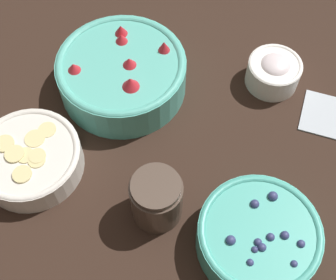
{
  "coord_description": "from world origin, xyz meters",
  "views": [
    {
      "loc": [
        0.15,
        -0.41,
        0.7
      ],
      "look_at": [
        0.02,
        -0.04,
        0.04
      ],
      "focal_mm": 50.0,
      "sensor_mm": 36.0,
      "label": 1
    }
  ],
  "objects_px": {
    "bowl_cream": "(274,71)",
    "jar_chocolate": "(156,199)",
    "bowl_bananas": "(29,158)",
    "bowl_strawberries": "(122,72)",
    "bowl_blueberries": "(258,236)"
  },
  "relations": [
    {
      "from": "bowl_cream",
      "to": "jar_chocolate",
      "type": "bearing_deg",
      "value": -109.7
    },
    {
      "from": "jar_chocolate",
      "to": "bowl_bananas",
      "type": "bearing_deg",
      "value": 178.71
    },
    {
      "from": "bowl_strawberries",
      "to": "bowl_blueberries",
      "type": "xyz_separation_m",
      "value": [
        0.3,
        -0.21,
        -0.01
      ]
    },
    {
      "from": "bowl_blueberries",
      "to": "bowl_bananas",
      "type": "height_order",
      "value": "bowl_blueberries"
    },
    {
      "from": "bowl_bananas",
      "to": "bowl_strawberries",
      "type": "bearing_deg",
      "value": 68.71
    },
    {
      "from": "bowl_cream",
      "to": "bowl_blueberries",
      "type": "bearing_deg",
      "value": -81.34
    },
    {
      "from": "bowl_blueberries",
      "to": "jar_chocolate",
      "type": "relative_size",
      "value": 1.94
    },
    {
      "from": "bowl_blueberries",
      "to": "jar_chocolate",
      "type": "xyz_separation_m",
      "value": [
        -0.16,
        0.0,
        0.01
      ]
    },
    {
      "from": "bowl_blueberries",
      "to": "bowl_cream",
      "type": "bearing_deg",
      "value": 98.66
    },
    {
      "from": "bowl_bananas",
      "to": "bowl_cream",
      "type": "relative_size",
      "value": 1.75
    },
    {
      "from": "bowl_bananas",
      "to": "bowl_cream",
      "type": "xyz_separation_m",
      "value": [
        0.33,
        0.31,
        0.0
      ]
    },
    {
      "from": "bowl_blueberries",
      "to": "bowl_cream",
      "type": "distance_m",
      "value": 0.32
    },
    {
      "from": "bowl_strawberries",
      "to": "jar_chocolate",
      "type": "distance_m",
      "value": 0.25
    },
    {
      "from": "bowl_cream",
      "to": "jar_chocolate",
      "type": "relative_size",
      "value": 1.04
    },
    {
      "from": "bowl_bananas",
      "to": "bowl_cream",
      "type": "height_order",
      "value": "bowl_cream"
    }
  ]
}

